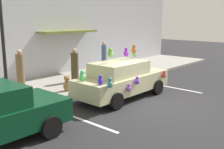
{
  "coord_description": "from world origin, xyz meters",
  "views": [
    {
      "loc": [
        -8.43,
        -5.54,
        3.27
      ],
      "look_at": [
        0.04,
        2.06,
        0.9
      ],
      "focal_mm": 43.15,
      "sensor_mm": 36.0,
      "label": 1
    }
  ],
  "objects_px": {
    "pedestrian_by_lamp": "(75,67)",
    "teddy_bear_on_sidewalk": "(67,84)",
    "plush_covered_car": "(122,79)",
    "street_lamp_post": "(3,38)",
    "pedestrian_walking_past": "(104,57)",
    "pedestrian_near_shopfront": "(20,71)"
  },
  "relations": [
    {
      "from": "pedestrian_walking_past",
      "to": "pedestrian_by_lamp",
      "type": "relative_size",
      "value": 1.05
    },
    {
      "from": "plush_covered_car",
      "to": "teddy_bear_on_sidewalk",
      "type": "distance_m",
      "value": 2.47
    },
    {
      "from": "plush_covered_car",
      "to": "street_lamp_post",
      "type": "xyz_separation_m",
      "value": [
        -3.99,
        2.04,
        1.81
      ]
    },
    {
      "from": "teddy_bear_on_sidewalk",
      "to": "street_lamp_post",
      "type": "xyz_separation_m",
      "value": [
        -2.79,
        -0.09,
        2.14
      ]
    },
    {
      "from": "pedestrian_walking_past",
      "to": "pedestrian_by_lamp",
      "type": "distance_m",
      "value": 3.18
    },
    {
      "from": "teddy_bear_on_sidewalk",
      "to": "street_lamp_post",
      "type": "bearing_deg",
      "value": -178.07
    },
    {
      "from": "pedestrian_near_shopfront",
      "to": "pedestrian_walking_past",
      "type": "distance_m",
      "value": 5.69
    },
    {
      "from": "pedestrian_near_shopfront",
      "to": "pedestrian_walking_past",
      "type": "bearing_deg",
      "value": 3.28
    },
    {
      "from": "plush_covered_car",
      "to": "pedestrian_by_lamp",
      "type": "height_order",
      "value": "plush_covered_car"
    },
    {
      "from": "pedestrian_near_shopfront",
      "to": "pedestrian_by_lamp",
      "type": "height_order",
      "value": "pedestrian_near_shopfront"
    },
    {
      "from": "pedestrian_walking_past",
      "to": "pedestrian_by_lamp",
      "type": "bearing_deg",
      "value": -163.67
    },
    {
      "from": "plush_covered_car",
      "to": "pedestrian_near_shopfront",
      "type": "distance_m",
      "value": 4.5
    },
    {
      "from": "pedestrian_walking_past",
      "to": "plush_covered_car",
      "type": "bearing_deg",
      "value": -128.22
    },
    {
      "from": "teddy_bear_on_sidewalk",
      "to": "street_lamp_post",
      "type": "relative_size",
      "value": 0.17
    },
    {
      "from": "teddy_bear_on_sidewalk",
      "to": "pedestrian_near_shopfront",
      "type": "distance_m",
      "value": 2.13
    },
    {
      "from": "pedestrian_by_lamp",
      "to": "teddy_bear_on_sidewalk",
      "type": "bearing_deg",
      "value": -142.16
    },
    {
      "from": "pedestrian_by_lamp",
      "to": "pedestrian_walking_past",
      "type": "bearing_deg",
      "value": 16.33
    },
    {
      "from": "pedestrian_by_lamp",
      "to": "plush_covered_car",
      "type": "bearing_deg",
      "value": -92.95
    },
    {
      "from": "plush_covered_car",
      "to": "pedestrian_walking_past",
      "type": "relative_size",
      "value": 2.51
    },
    {
      "from": "street_lamp_post",
      "to": "pedestrian_by_lamp",
      "type": "height_order",
      "value": "street_lamp_post"
    },
    {
      "from": "pedestrian_walking_past",
      "to": "pedestrian_near_shopfront",
      "type": "bearing_deg",
      "value": -176.72
    },
    {
      "from": "pedestrian_near_shopfront",
      "to": "pedestrian_by_lamp",
      "type": "relative_size",
      "value": 1.07
    }
  ]
}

